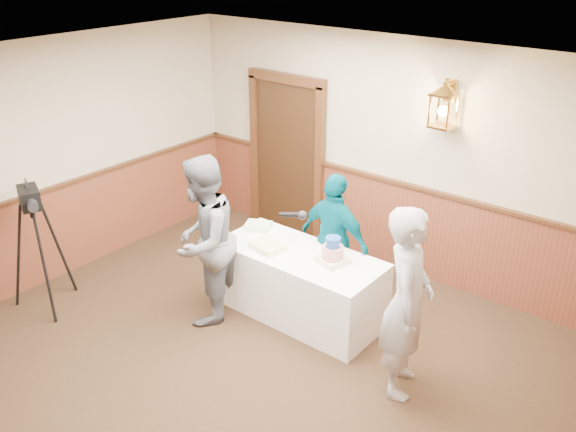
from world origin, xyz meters
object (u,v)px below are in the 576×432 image
Objects in this scene: tiered_cake at (333,253)px; assistant_p at (335,240)px; sheet_cake_yellow at (268,246)px; tv_camera_rig at (41,255)px; display_table at (300,284)px; baker at (407,303)px; sheet_cake_green at (258,226)px; interviewer at (203,241)px.

assistant_p is at bearing 122.02° from tiered_cake.
tv_camera_rig is at bearing -142.98° from sheet_cake_yellow.
baker reaches higher than display_table.
assistant_p is at bearing 63.29° from tv_camera_rig.
sheet_cake_yellow is 2.46m from tv_camera_rig.
sheet_cake_yellow is at bearing 59.75° from baker.
sheet_cake_yellow is 0.24× the size of tv_camera_rig.
interviewer is (-0.03, -0.81, 0.13)m from sheet_cake_green.
interviewer is (-1.13, -0.71, 0.05)m from tiered_cake.
tv_camera_rig is at bearing -76.63° from interviewer.
sheet_cake_green is 0.20× the size of tv_camera_rig.
display_table is at bearing 58.12° from tv_camera_rig.
tiered_cake is at bearing 45.58° from baker.
tv_camera_rig is at bearing 45.87° from assistant_p.
tiered_cake is 3.15m from tv_camera_rig.
sheet_cake_green is at bearing 23.99° from assistant_p.
tiered_cake is (0.38, 0.05, 0.49)m from display_table.
tiered_cake is 0.22× the size of assistant_p.
tv_camera_rig is at bearing 85.31° from baker.
tiered_cake reaches higher than sheet_cake_green.
sheet_cake_green is 0.16× the size of baker.
sheet_cake_green is 2.38m from tv_camera_rig.
tiered_cake is 0.19× the size of baker.
baker is at bearing -6.65° from sheet_cake_yellow.
tiered_cake reaches higher than sheet_cake_yellow.
tiered_cake is at bearing 127.18° from assistant_p.
tiered_cake is 1.11m from sheet_cake_green.
baker is at bearing 78.72° from interviewer.
tv_camera_rig is (-2.41, -2.08, -0.12)m from assistant_p.
tv_camera_rig is (-3.72, -1.27, -0.26)m from baker.
sheet_cake_green is at bearing 142.69° from sheet_cake_yellow.
assistant_p is at bearing 18.84° from sheet_cake_green.
sheet_cake_yellow is 0.22× the size of assistant_p.
interviewer is 2.21m from baker.
interviewer is at bearing -148.14° from tiered_cake.
tiered_cake is 0.24× the size of tv_camera_rig.
display_table is at bearing 78.77° from assistant_p.
sheet_cake_yellow is (-0.70, -0.20, -0.08)m from tiered_cake.
baker reaches higher than sheet_cake_yellow.
tv_camera_rig reaches higher than sheet_cake_yellow.
sheet_cake_yellow is 0.19× the size of baker.
sheet_cake_green is 0.19× the size of assistant_p.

